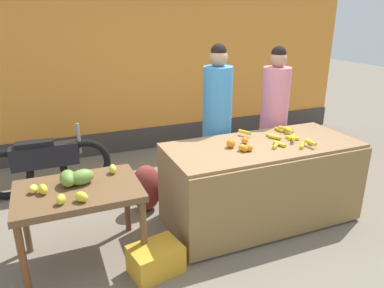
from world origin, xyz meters
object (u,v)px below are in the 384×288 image
Objects in this scene: vendor_woman_pink_shirt at (274,119)px; produce_sack at (146,188)px; parked_motorcycle at (46,163)px; produce_crate at (156,259)px; vendor_woman_blue_shirt at (217,124)px.

vendor_woman_pink_shirt is 3.26× the size of produce_sack.
produce_sack is at bearing -179.02° from vendor_woman_pink_shirt.
produce_sack is at bearing -40.87° from parked_motorcycle.
vendor_woman_pink_shirt reaches higher than parked_motorcycle.
vendor_woman_pink_shirt reaches higher than produce_crate.
produce_crate is at bearing -149.88° from vendor_woman_pink_shirt.
parked_motorcycle is at bearing 139.13° from produce_sack.
produce_sack is (1.04, -0.90, -0.12)m from parked_motorcycle.
vendor_woman_pink_shirt is (0.80, 0.01, -0.03)m from vendor_woman_blue_shirt.
vendor_woman_blue_shirt is 4.24× the size of produce_crate.
vendor_woman_blue_shirt is 0.80m from vendor_woman_pink_shirt.
parked_motorcycle is (-2.74, 0.87, -0.51)m from vendor_woman_pink_shirt.
parked_motorcycle is 3.64× the size of produce_crate.
parked_motorcycle is at bearing 162.37° from vendor_woman_pink_shirt.
vendor_woman_blue_shirt reaches higher than parked_motorcycle.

